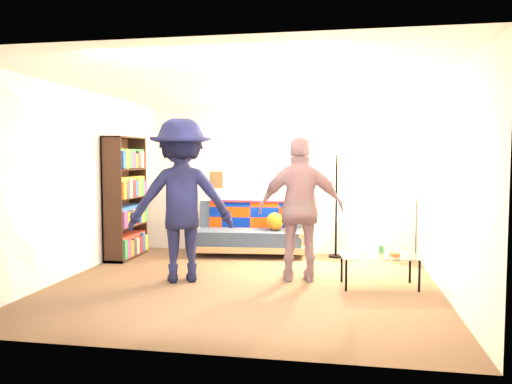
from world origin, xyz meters
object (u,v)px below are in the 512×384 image
at_px(floor_lamp, 337,182).
at_px(person_right, 301,209).
at_px(person_left, 181,200).
at_px(bookshelf, 125,202).
at_px(coffee_table, 380,257).
at_px(futon_sofa, 250,232).

bearing_deg(floor_lamp, person_right, -104.48).
bearing_deg(person_right, person_left, 2.04).
xyz_separation_m(floor_lamp, person_right, (-0.40, -1.55, -0.26)).
distance_m(bookshelf, coffee_table, 3.85).
xyz_separation_m(bookshelf, person_right, (2.72, -0.95, 0.04)).
height_order(bookshelf, person_left, person_left).
bearing_deg(bookshelf, futon_sofa, 17.43).
relative_size(floor_lamp, person_left, 0.82).
xyz_separation_m(futon_sofa, floor_lamp, (1.32, 0.03, 0.80)).
height_order(person_left, person_right, person_left).
bearing_deg(floor_lamp, person_left, -135.58).
bearing_deg(person_right, floor_lamp, -112.15).
distance_m(futon_sofa, bookshelf, 1.95).
height_order(coffee_table, person_left, person_left).
distance_m(floor_lamp, person_right, 1.63).
bearing_deg(coffee_table, floor_lamp, 107.38).
distance_m(bookshelf, floor_lamp, 3.19).
bearing_deg(coffee_table, futon_sofa, 138.05).
relative_size(futon_sofa, person_left, 0.90).
height_order(futon_sofa, person_right, person_right).
relative_size(bookshelf, person_right, 1.03).
bearing_deg(floor_lamp, futon_sofa, -178.49).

